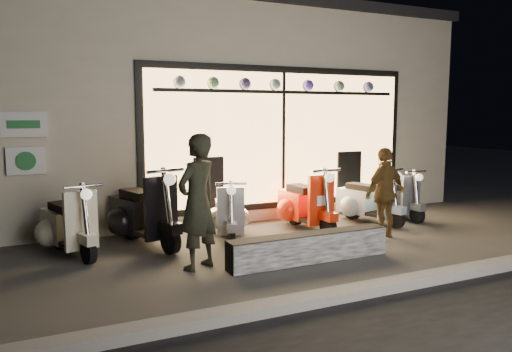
{
  "coord_description": "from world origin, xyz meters",
  "views": [
    {
      "loc": [
        -3.65,
        -6.32,
        2.03
      ],
      "look_at": [
        -0.39,
        0.6,
        1.05
      ],
      "focal_mm": 35.0,
      "sensor_mm": 36.0,
      "label": 1
    }
  ],
  "objects_px": {
    "graffiti_barrier": "(309,248)",
    "man": "(197,202)",
    "scooter_silver": "(228,214)",
    "woman": "(385,193)",
    "scooter_red": "(303,204)"
  },
  "relations": [
    {
      "from": "graffiti_barrier",
      "to": "scooter_red",
      "type": "relative_size",
      "value": 1.59
    },
    {
      "from": "scooter_silver",
      "to": "man",
      "type": "height_order",
      "value": "man"
    },
    {
      "from": "scooter_silver",
      "to": "scooter_red",
      "type": "bearing_deg",
      "value": 18.16
    },
    {
      "from": "man",
      "to": "woman",
      "type": "height_order",
      "value": "man"
    },
    {
      "from": "graffiti_barrier",
      "to": "scooter_silver",
      "type": "height_order",
      "value": "scooter_silver"
    },
    {
      "from": "graffiti_barrier",
      "to": "scooter_red",
      "type": "bearing_deg",
      "value": 61.81
    },
    {
      "from": "graffiti_barrier",
      "to": "woman",
      "type": "bearing_deg",
      "value": 19.24
    },
    {
      "from": "graffiti_barrier",
      "to": "man",
      "type": "relative_size",
      "value": 1.34
    },
    {
      "from": "man",
      "to": "scooter_silver",
      "type": "bearing_deg",
      "value": -154.48
    },
    {
      "from": "man",
      "to": "graffiti_barrier",
      "type": "bearing_deg",
      "value": 136.26
    },
    {
      "from": "scooter_red",
      "to": "woman",
      "type": "xyz_separation_m",
      "value": [
        0.84,
        -1.17,
        0.31
      ]
    },
    {
      "from": "scooter_silver",
      "to": "woman",
      "type": "distance_m",
      "value": 2.57
    },
    {
      "from": "graffiti_barrier",
      "to": "man",
      "type": "distance_m",
      "value": 1.65
    },
    {
      "from": "graffiti_barrier",
      "to": "scooter_red",
      "type": "height_order",
      "value": "scooter_red"
    },
    {
      "from": "graffiti_barrier",
      "to": "man",
      "type": "bearing_deg",
      "value": 165.49
    }
  ]
}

